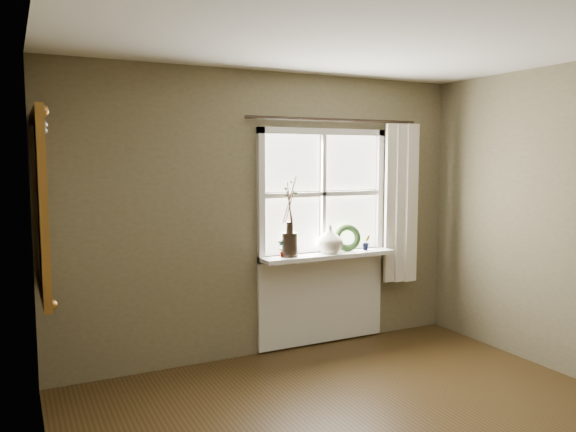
# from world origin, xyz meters

# --- Properties ---
(ceiling) EXTENTS (4.50, 4.50, 0.00)m
(ceiling) POSITION_xyz_m (0.00, 0.00, 2.60)
(ceiling) COLOR silver
(ceiling) RESTS_ON ground
(wall_back) EXTENTS (4.00, 0.10, 2.60)m
(wall_back) POSITION_xyz_m (0.00, 2.30, 1.30)
(wall_back) COLOR brown
(wall_back) RESTS_ON ground
(wall_left) EXTENTS (0.10, 4.50, 2.60)m
(wall_left) POSITION_xyz_m (-2.05, 0.00, 1.30)
(wall_left) COLOR brown
(wall_left) RESTS_ON ground
(window_frame) EXTENTS (1.36, 0.06, 1.24)m
(window_frame) POSITION_xyz_m (0.55, 2.23, 1.48)
(window_frame) COLOR silver
(window_frame) RESTS_ON wall_back
(window_sill) EXTENTS (1.36, 0.26, 0.04)m
(window_sill) POSITION_xyz_m (0.55, 2.12, 0.90)
(window_sill) COLOR silver
(window_sill) RESTS_ON wall_back
(window_apron) EXTENTS (1.36, 0.04, 0.88)m
(window_apron) POSITION_xyz_m (0.55, 2.23, 0.46)
(window_apron) COLOR silver
(window_apron) RESTS_ON ground
(dark_jug) EXTENTS (0.18, 0.18, 0.22)m
(dark_jug) POSITION_xyz_m (0.14, 2.12, 1.03)
(dark_jug) COLOR black
(dark_jug) RESTS_ON window_sill
(cream_vase) EXTENTS (0.30, 0.30, 0.27)m
(cream_vase) POSITION_xyz_m (0.57, 2.12, 1.05)
(cream_vase) COLOR beige
(cream_vase) RESTS_ON window_sill
(wreath) EXTENTS (0.29, 0.20, 0.27)m
(wreath) POSITION_xyz_m (0.79, 2.16, 1.02)
(wreath) COLOR #27431D
(wreath) RESTS_ON window_sill
(potted_plant_left) EXTENTS (0.10, 0.09, 0.17)m
(potted_plant_left) POSITION_xyz_m (0.07, 2.12, 1.00)
(potted_plant_left) COLOR #27431D
(potted_plant_left) RESTS_ON window_sill
(potted_plant_right) EXTENTS (0.08, 0.07, 0.15)m
(potted_plant_right) POSITION_xyz_m (0.99, 2.12, 1.00)
(potted_plant_right) COLOR #27431D
(potted_plant_right) RESTS_ON window_sill
(curtain) EXTENTS (0.36, 0.12, 1.59)m
(curtain) POSITION_xyz_m (1.39, 2.13, 1.37)
(curtain) COLOR beige
(curtain) RESTS_ON wall_back
(curtain_rod) EXTENTS (1.84, 0.03, 0.03)m
(curtain_rod) POSITION_xyz_m (0.65, 2.17, 2.18)
(curtain_rod) COLOR black
(curtain_rod) RESTS_ON wall_back
(gilt_mirror) EXTENTS (0.10, 1.06, 1.26)m
(gilt_mirror) POSITION_xyz_m (-1.96, 1.70, 1.52)
(gilt_mirror) COLOR white
(gilt_mirror) RESTS_ON wall_left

